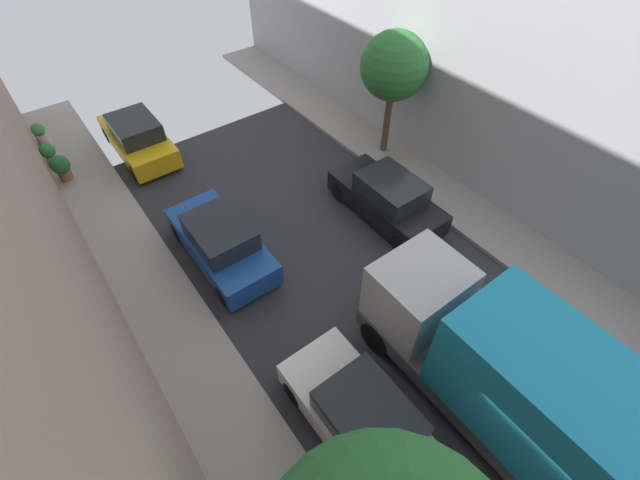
{
  "coord_description": "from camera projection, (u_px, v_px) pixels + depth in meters",
  "views": [
    {
      "loc": [
        -5.48,
        0.49,
        10.21
      ],
      "look_at": [
        -0.12,
        7.65,
        0.5
      ],
      "focal_mm": 23.8,
      "sensor_mm": 36.0,
      "label": 1
    }
  ],
  "objects": [
    {
      "name": "potted_plant_1",
      "position": [
        61.0,
        167.0,
        15.38
      ],
      "size": [
        0.67,
        0.67,
        0.98
      ],
      "color": "brown",
      "rests_on": "sidewalk_left"
    },
    {
      "name": "parked_car_left_3",
      "position": [
        138.0,
        138.0,
        16.59
      ],
      "size": [
        1.78,
        4.2,
        1.57
      ],
      "color": "gold",
      "rests_on": "ground"
    },
    {
      "name": "parked_car_left_1",
      "position": [
        364.0,
        421.0,
        9.25
      ],
      "size": [
        1.78,
        4.2,
        1.57
      ],
      "color": "white",
      "rests_on": "ground"
    },
    {
      "name": "street_tree_1",
      "position": [
        394.0,
        67.0,
        14.55
      ],
      "size": [
        2.35,
        2.35,
        4.6
      ],
      "color": "brown",
      "rests_on": "sidewalk_right"
    },
    {
      "name": "potted_plant_0",
      "position": [
        40.0,
        133.0,
        16.99
      ],
      "size": [
        0.49,
        0.49,
        0.89
      ],
      "color": "#B2A899",
      "rests_on": "sidewalk_left"
    },
    {
      "name": "potted_plant_3",
      "position": [
        48.0,
        153.0,
        16.07
      ],
      "size": [
        0.54,
        0.54,
        0.85
      ],
      "color": "#B2A899",
      "rests_on": "sidewalk_left"
    },
    {
      "name": "delivery_truck",
      "position": [
        508.0,
        376.0,
        8.84
      ],
      "size": [
        2.26,
        6.6,
        3.38
      ],
      "color": "#4C4C51",
      "rests_on": "ground"
    },
    {
      "name": "ground",
      "position": [
        529.0,
        454.0,
        9.46
      ],
      "size": [
        32.0,
        32.0,
        0.0
      ],
      "primitive_type": "plane",
      "color": "#2D2D33"
    },
    {
      "name": "parked_car_right_2",
      "position": [
        387.0,
        198.0,
        14.19
      ],
      "size": [
        1.78,
        4.2,
        1.57
      ],
      "color": "black",
      "rests_on": "ground"
    },
    {
      "name": "parked_car_left_2",
      "position": [
        221.0,
        242.0,
        12.84
      ],
      "size": [
        1.78,
        4.2,
        1.57
      ],
      "color": "#194799",
      "rests_on": "ground"
    }
  ]
}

